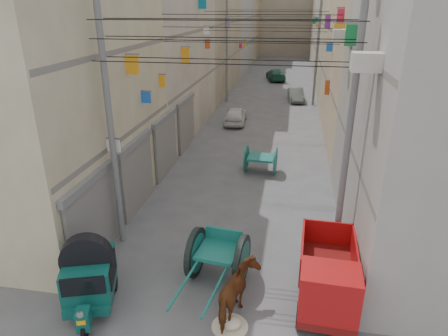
% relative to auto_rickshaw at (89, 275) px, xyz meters
% --- Properties ---
extents(building_row_left, '(8.00, 62.00, 14.00)m').
position_rel_auto_rickshaw_xyz_m(building_row_left, '(-4.92, 31.37, 5.48)').
color(building_row_left, '#C1B792').
rests_on(building_row_left, ground).
extents(building_row_right, '(8.00, 62.00, 14.00)m').
position_rel_auto_rickshaw_xyz_m(building_row_right, '(11.07, 31.37, 5.48)').
color(building_row_right, gray).
rests_on(building_row_right, ground).
extents(end_cap_building, '(22.00, 10.00, 13.00)m').
position_rel_auto_rickshaw_xyz_m(end_cap_building, '(3.08, 63.24, 5.52)').
color(end_cap_building, '#A0947E').
rests_on(end_cap_building, ground).
extents(shutters_left, '(0.18, 14.40, 2.88)m').
position_rel_auto_rickshaw_xyz_m(shutters_left, '(-0.84, 7.62, 0.51)').
color(shutters_left, '#525258').
rests_on(shutters_left, ground).
extents(signboards, '(8.22, 40.52, 5.67)m').
position_rel_auto_rickshaw_xyz_m(signboards, '(3.07, 18.90, 2.45)').
color(signboards, orange).
rests_on(signboards, ground).
extents(ac_units, '(0.70, 6.55, 3.35)m').
position_rel_auto_rickshaw_xyz_m(ac_units, '(6.73, 4.91, 6.45)').
color(ac_units, '#B8B3A5').
rests_on(ac_units, ground).
extents(utility_poles, '(7.40, 22.20, 8.00)m').
position_rel_auto_rickshaw_xyz_m(utility_poles, '(3.08, 14.24, 3.02)').
color(utility_poles, slate).
rests_on(utility_poles, ground).
extents(overhead_cables, '(7.40, 22.52, 1.12)m').
position_rel_auto_rickshaw_xyz_m(overhead_cables, '(3.08, 11.64, 5.78)').
color(overhead_cables, black).
rests_on(overhead_cables, ground).
extents(auto_rickshaw, '(1.82, 2.46, 1.67)m').
position_rel_auto_rickshaw_xyz_m(auto_rickshaw, '(0.00, 0.00, 0.00)').
color(auto_rickshaw, black).
rests_on(auto_rickshaw, ground).
extents(tonga_cart, '(1.78, 3.55, 1.54)m').
position_rel_auto_rickshaw_xyz_m(tonga_cart, '(3.18, 1.73, -0.18)').
color(tonga_cart, black).
rests_on(tonga_cart, ground).
extents(mini_truck, '(1.61, 3.33, 1.84)m').
position_rel_auto_rickshaw_xyz_m(mini_truck, '(6.26, 0.86, -0.10)').
color(mini_truck, black).
rests_on(mini_truck, ground).
extents(second_cart, '(1.58, 1.42, 1.33)m').
position_rel_auto_rickshaw_xyz_m(second_cart, '(3.69, 10.18, -0.27)').
color(second_cart, '#155E55').
rests_on(second_cart, ground).
extents(feed_sack, '(0.59, 0.47, 0.30)m').
position_rel_auto_rickshaw_xyz_m(feed_sack, '(3.84, -0.16, -0.84)').
color(feed_sack, beige).
rests_on(feed_sack, ground).
extents(horse, '(1.06, 1.84, 1.47)m').
position_rel_auto_rickshaw_xyz_m(horse, '(3.99, 0.24, -0.25)').
color(horse, brown).
rests_on(horse, ground).
extents(distant_car_white, '(1.50, 3.46, 1.16)m').
position_rel_auto_rickshaw_xyz_m(distant_car_white, '(1.22, 18.66, -0.40)').
color(distant_car_white, silver).
rests_on(distant_car_white, ground).
extents(distant_car_grey, '(1.52, 3.41, 1.09)m').
position_rel_auto_rickshaw_xyz_m(distant_car_grey, '(5.27, 26.41, -0.44)').
color(distant_car_grey, '#4F5452').
rests_on(distant_car_grey, ground).
extents(distant_car_green, '(2.54, 4.45, 1.22)m').
position_rel_auto_rickshaw_xyz_m(distant_car_green, '(3.02, 36.35, -0.37)').
color(distant_car_green, '#1D5440').
rests_on(distant_car_green, ground).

